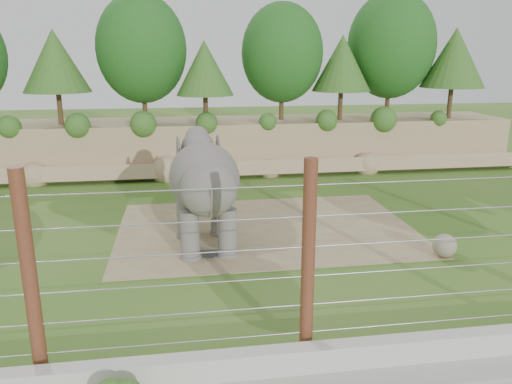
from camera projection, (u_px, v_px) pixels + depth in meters
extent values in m
plane|color=#37691A|center=(267.00, 264.00, 14.26)|extent=(90.00, 90.00, 0.00)
cube|color=tan|center=(224.00, 144.00, 26.31)|extent=(30.00, 4.00, 2.50)
cube|color=tan|center=(229.00, 170.00, 24.36)|extent=(30.00, 1.37, 1.07)
cylinder|color=#3F2B19|center=(60.00, 108.00, 24.12)|extent=(0.24, 0.24, 1.58)
sphere|color=#124E12|center=(55.00, 63.00, 23.56)|extent=(3.60, 3.60, 3.60)
cylinder|color=#3F2B19|center=(145.00, 103.00, 25.14)|extent=(0.24, 0.24, 1.92)
sphere|color=#124E12|center=(141.00, 49.00, 24.45)|extent=(4.40, 4.40, 4.40)
cylinder|color=#3F2B19|center=(206.00, 109.00, 24.51)|extent=(0.24, 0.24, 1.40)
sphere|color=#124E12|center=(205.00, 70.00, 24.00)|extent=(3.20, 3.20, 3.20)
cylinder|color=#3F2B19|center=(281.00, 102.00, 25.99)|extent=(0.24, 0.24, 1.82)
sphere|color=#124E12|center=(282.00, 53.00, 25.33)|extent=(4.16, 4.16, 4.16)
cylinder|color=#3F2B19|center=(340.00, 105.00, 25.90)|extent=(0.24, 0.24, 1.50)
sphere|color=#124E12|center=(342.00, 65.00, 25.36)|extent=(3.44, 3.44, 3.44)
cylinder|color=#3F2B19|center=(388.00, 98.00, 27.22)|extent=(0.24, 0.24, 2.03)
sphere|color=#124E12|center=(391.00, 45.00, 26.49)|extent=(4.64, 4.64, 4.64)
cylinder|color=#3F2B19|center=(450.00, 103.00, 26.57)|extent=(0.24, 0.24, 1.64)
sphere|color=#124E12|center=(454.00, 59.00, 25.98)|extent=(3.76, 3.76, 3.76)
cube|color=#927858|center=(266.00, 228.00, 17.18)|extent=(10.00, 7.00, 0.02)
cube|color=#262628|center=(202.00, 254.00, 14.87)|extent=(1.00, 0.60, 0.03)
sphere|color=gray|center=(444.00, 246.00, 14.64)|extent=(0.70, 0.70, 0.70)
cube|color=#BBB9AF|center=(312.00, 358.00, 9.42)|extent=(26.00, 0.35, 0.50)
cylinder|color=#502418|center=(30.00, 279.00, 8.70)|extent=(0.26, 0.26, 4.00)
cylinder|color=#502418|center=(308.00, 262.00, 9.44)|extent=(0.26, 0.26, 4.00)
cylinder|color=#95959B|center=(306.00, 332.00, 9.83)|extent=(20.00, 0.02, 0.02)
cylinder|color=#95959B|center=(307.00, 304.00, 9.67)|extent=(20.00, 0.02, 0.02)
cylinder|color=#95959B|center=(308.00, 276.00, 9.52)|extent=(20.00, 0.02, 0.02)
cylinder|color=#95959B|center=(309.00, 247.00, 9.36)|extent=(20.00, 0.02, 0.02)
cylinder|color=#95959B|center=(309.00, 216.00, 9.20)|extent=(20.00, 0.02, 0.02)
cylinder|color=#95959B|center=(310.00, 185.00, 9.04)|extent=(20.00, 0.02, 0.02)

